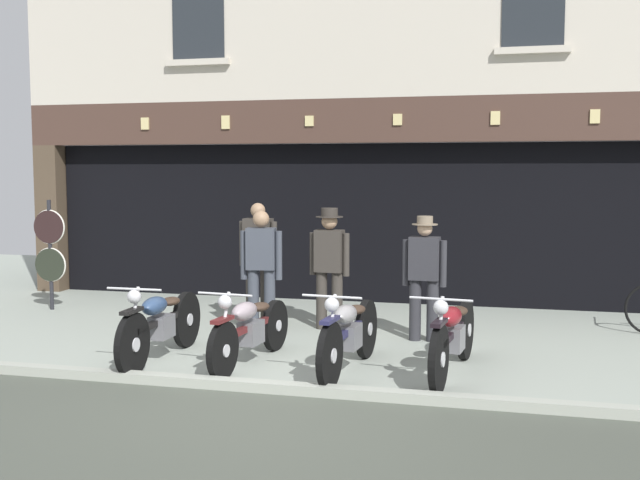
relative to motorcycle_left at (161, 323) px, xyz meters
The scene contains 12 objects.
ground 2.44m from the motorcycle_left, 53.60° to the right, with size 23.58×22.00×0.18m.
shop_facade 6.37m from the motorcycle_left, 76.85° to the left, with size 11.88×4.42×6.14m.
motorcycle_left is the anchor object (origin of this frame).
motorcycle_center_left 1.04m from the motorcycle_left, ahead, with size 0.62×1.96×0.90m.
motorcycle_center 2.18m from the motorcycle_left, ahead, with size 0.62×2.01×0.93m.
motorcycle_center_right 3.27m from the motorcycle_left, ahead, with size 0.62×2.12×0.94m.
salesman_left 1.87m from the motorcycle_left, 69.20° to the left, with size 0.56×0.27×1.63m.
shopkeeper_center 2.64m from the motorcycle_left, 55.43° to the left, with size 0.56×0.37×1.66m.
salesman_right 3.32m from the motorcycle_left, 31.77° to the left, with size 0.56×0.32×1.59m.
assistant_far_right 2.24m from the motorcycle_left, 77.90° to the left, with size 0.56×0.26×1.71m.
tyre_sign_pole 4.00m from the motorcycle_left, 140.63° to the left, with size 0.53×0.06×1.71m.
advert_board_near 5.69m from the motorcycle_left, 53.76° to the left, with size 0.65×0.03×1.11m.
Camera 1 is at (2.35, -6.81, 2.17)m, focal length 42.35 mm.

